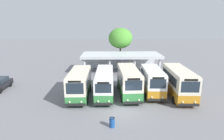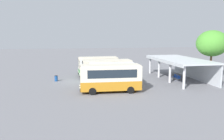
{
  "view_description": "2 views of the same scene",
  "coord_description": "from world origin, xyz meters",
  "px_view_note": "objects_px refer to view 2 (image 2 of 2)",
  "views": [
    {
      "loc": [
        -1.36,
        -18.34,
        9.05
      ],
      "look_at": [
        -0.87,
        8.45,
        2.31
      ],
      "focal_mm": 30.35,
      "sensor_mm": 36.0,
      "label": 1
    },
    {
      "loc": [
        35.41,
        -1.11,
        7.21
      ],
      "look_at": [
        -0.49,
        5.61,
        1.63
      ],
      "focal_mm": 36.92,
      "sensor_mm": 36.0,
      "label": 2
    }
  ],
  "objects_px": {
    "city_bus_second_in_row": "(104,68)",
    "waiting_chair_end_by_column": "(174,76)",
    "city_bus_middle_cream": "(107,70)",
    "city_bus_nearest_orange": "(98,65)",
    "waiting_chair_second_from_end": "(176,77)",
    "city_bus_fourth_amber": "(112,74)",
    "waiting_chair_middle_seat": "(178,77)",
    "litter_bin_apron": "(56,78)",
    "waiting_chair_fourth_seat": "(179,78)",
    "parked_car_flank": "(104,63)",
    "city_bus_fifth_blue": "(110,77)"
  },
  "relations": [
    {
      "from": "city_bus_second_in_row",
      "to": "waiting_chair_end_by_column",
      "type": "height_order",
      "value": "city_bus_second_in_row"
    },
    {
      "from": "city_bus_middle_cream",
      "to": "waiting_chair_end_by_column",
      "type": "distance_m",
      "value": 11.36
    },
    {
      "from": "city_bus_middle_cream",
      "to": "waiting_chair_end_by_column",
      "type": "bearing_deg",
      "value": 92.16
    },
    {
      "from": "city_bus_nearest_orange",
      "to": "waiting_chair_second_from_end",
      "type": "relative_size",
      "value": 8.23
    },
    {
      "from": "city_bus_nearest_orange",
      "to": "waiting_chair_second_from_end",
      "type": "distance_m",
      "value": 13.47
    },
    {
      "from": "city_bus_nearest_orange",
      "to": "city_bus_fourth_amber",
      "type": "xyz_separation_m",
      "value": [
        9.2,
        0.85,
        0.0
      ]
    },
    {
      "from": "city_bus_second_in_row",
      "to": "waiting_chair_middle_seat",
      "type": "bearing_deg",
      "value": 71.1
    },
    {
      "from": "city_bus_fourth_amber",
      "to": "litter_bin_apron",
      "type": "xyz_separation_m",
      "value": [
        -5.32,
        -7.96,
        -1.39
      ]
    },
    {
      "from": "city_bus_nearest_orange",
      "to": "city_bus_middle_cream",
      "type": "relative_size",
      "value": 0.93
    },
    {
      "from": "city_bus_middle_cream",
      "to": "waiting_chair_end_by_column",
      "type": "height_order",
      "value": "city_bus_middle_cream"
    },
    {
      "from": "waiting_chair_second_from_end",
      "to": "litter_bin_apron",
      "type": "distance_m",
      "value": 19.09
    },
    {
      "from": "city_bus_second_in_row",
      "to": "litter_bin_apron",
      "type": "bearing_deg",
      "value": -83.99
    },
    {
      "from": "city_bus_middle_cream",
      "to": "city_bus_fourth_amber",
      "type": "relative_size",
      "value": 1.15
    },
    {
      "from": "city_bus_second_in_row",
      "to": "litter_bin_apron",
      "type": "xyz_separation_m",
      "value": [
        0.81,
        -7.74,
        -1.28
      ]
    },
    {
      "from": "city_bus_nearest_orange",
      "to": "waiting_chair_middle_seat",
      "type": "xyz_separation_m",
      "value": [
        6.91,
        11.87,
        -1.32
      ]
    },
    {
      "from": "waiting_chair_fourth_seat",
      "to": "waiting_chair_end_by_column",
      "type": "bearing_deg",
      "value": 177.25
    },
    {
      "from": "waiting_chair_second_from_end",
      "to": "waiting_chair_end_by_column",
      "type": "bearing_deg",
      "value": 173.27
    },
    {
      "from": "city_bus_nearest_orange",
      "to": "city_bus_fourth_amber",
      "type": "height_order",
      "value": "city_bus_fourth_amber"
    },
    {
      "from": "waiting_chair_second_from_end",
      "to": "waiting_chair_middle_seat",
      "type": "xyz_separation_m",
      "value": [
        0.6,
        0.04,
        0.0
      ]
    },
    {
      "from": "city_bus_nearest_orange",
      "to": "litter_bin_apron",
      "type": "height_order",
      "value": "city_bus_nearest_orange"
    },
    {
      "from": "waiting_chair_end_by_column",
      "to": "waiting_chair_second_from_end",
      "type": "xyz_separation_m",
      "value": [
        0.6,
        -0.07,
        0.0
      ]
    },
    {
      "from": "city_bus_middle_cream",
      "to": "litter_bin_apron",
      "type": "relative_size",
      "value": 8.47
    },
    {
      "from": "city_bus_nearest_orange",
      "to": "litter_bin_apron",
      "type": "relative_size",
      "value": 7.86
    },
    {
      "from": "parked_car_flank",
      "to": "city_bus_fifth_blue",
      "type": "bearing_deg",
      "value": -6.71
    },
    {
      "from": "city_bus_nearest_orange",
      "to": "city_bus_fifth_blue",
      "type": "relative_size",
      "value": 0.91
    },
    {
      "from": "waiting_chair_end_by_column",
      "to": "waiting_chair_middle_seat",
      "type": "height_order",
      "value": "same"
    },
    {
      "from": "litter_bin_apron",
      "to": "waiting_chair_fourth_seat",
      "type": "bearing_deg",
      "value": 79.12
    },
    {
      "from": "city_bus_middle_cream",
      "to": "parked_car_flank",
      "type": "height_order",
      "value": "city_bus_middle_cream"
    },
    {
      "from": "waiting_chair_end_by_column",
      "to": "litter_bin_apron",
      "type": "distance_m",
      "value": 19.09
    },
    {
      "from": "parked_car_flank",
      "to": "waiting_chair_fourth_seat",
      "type": "bearing_deg",
      "value": 25.28
    },
    {
      "from": "parked_car_flank",
      "to": "waiting_chair_middle_seat",
      "type": "distance_m",
      "value": 20.49
    },
    {
      "from": "city_bus_second_in_row",
      "to": "waiting_chair_middle_seat",
      "type": "height_order",
      "value": "city_bus_second_in_row"
    },
    {
      "from": "city_bus_second_in_row",
      "to": "waiting_chair_end_by_column",
      "type": "relative_size",
      "value": 9.46
    },
    {
      "from": "city_bus_middle_cream",
      "to": "waiting_chair_middle_seat",
      "type": "relative_size",
      "value": 8.86
    },
    {
      "from": "city_bus_nearest_orange",
      "to": "waiting_chair_second_from_end",
      "type": "bearing_deg",
      "value": 61.92
    },
    {
      "from": "city_bus_fifth_blue",
      "to": "waiting_chair_second_from_end",
      "type": "relative_size",
      "value": 9.05
    },
    {
      "from": "city_bus_middle_cream",
      "to": "city_bus_fourth_amber",
      "type": "height_order",
      "value": "city_bus_middle_cream"
    },
    {
      "from": "waiting_chair_end_by_column",
      "to": "waiting_chair_middle_seat",
      "type": "bearing_deg",
      "value": -1.55
    },
    {
      "from": "city_bus_nearest_orange",
      "to": "city_bus_fifth_blue",
      "type": "height_order",
      "value": "city_bus_fifth_blue"
    },
    {
      "from": "city_bus_fifth_blue",
      "to": "parked_car_flank",
      "type": "bearing_deg",
      "value": 173.29
    },
    {
      "from": "city_bus_second_in_row",
      "to": "waiting_chair_fourth_seat",
      "type": "height_order",
      "value": "city_bus_second_in_row"
    },
    {
      "from": "waiting_chair_second_from_end",
      "to": "waiting_chair_fourth_seat",
      "type": "height_order",
      "value": "same"
    },
    {
      "from": "parked_car_flank",
      "to": "waiting_chair_end_by_column",
      "type": "bearing_deg",
      "value": 27.79
    },
    {
      "from": "parked_car_flank",
      "to": "city_bus_middle_cream",
      "type": "bearing_deg",
      "value": -7.15
    },
    {
      "from": "city_bus_nearest_orange",
      "to": "city_bus_second_in_row",
      "type": "bearing_deg",
      "value": 11.6
    },
    {
      "from": "waiting_chair_fourth_seat",
      "to": "litter_bin_apron",
      "type": "relative_size",
      "value": 0.96
    },
    {
      "from": "parked_car_flank",
      "to": "city_bus_second_in_row",
      "type": "bearing_deg",
      "value": -8.64
    },
    {
      "from": "city_bus_fourth_amber",
      "to": "city_bus_fifth_blue",
      "type": "bearing_deg",
      "value": -14.76
    },
    {
      "from": "city_bus_middle_cream",
      "to": "waiting_chair_fourth_seat",
      "type": "xyz_separation_m",
      "value": [
        1.38,
        11.18,
        -1.37
      ]
    },
    {
      "from": "city_bus_middle_cream",
      "to": "parked_car_flank",
      "type": "distance_m",
      "value": 17.78
    }
  ]
}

